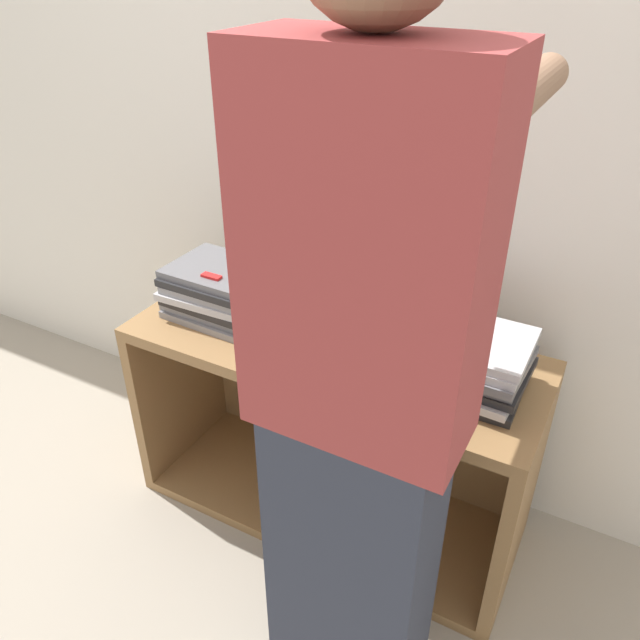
# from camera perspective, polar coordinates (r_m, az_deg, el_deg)

# --- Properties ---
(ground_plane) EXTENTS (12.00, 12.00, 0.00)m
(ground_plane) POSITION_cam_1_polar(r_m,az_deg,el_deg) (2.05, -2.31, -20.77)
(ground_plane) COLOR #9E9384
(wall_back) EXTENTS (8.00, 0.05, 2.40)m
(wall_back) POSITION_cam_1_polar(r_m,az_deg,el_deg) (1.81, 6.43, 17.86)
(wall_back) COLOR silver
(wall_back) RESTS_ON ground_plane
(cart) EXTENTS (1.20, 0.46, 0.65)m
(cart) POSITION_cam_1_polar(r_m,az_deg,el_deg) (1.99, 1.80, -9.18)
(cart) COLOR olive
(cart) RESTS_ON ground_plane
(laptop_open) EXTENTS (0.33, 0.32, 0.23)m
(laptop_open) POSITION_cam_1_polar(r_m,az_deg,el_deg) (1.77, 1.89, -0.14)
(laptop_open) COLOR gray
(laptop_open) RESTS_ON cart
(laptop_stack_left) EXTENTS (0.35, 0.26, 0.15)m
(laptop_stack_left) POSITION_cam_1_polar(r_m,az_deg,el_deg) (1.88, -8.67, 2.53)
(laptop_stack_left) COLOR gray
(laptop_stack_left) RESTS_ON cart
(laptop_stack_right) EXTENTS (0.35, 0.26, 0.15)m
(laptop_stack_right) POSITION_cam_1_polar(r_m,az_deg,el_deg) (1.61, 12.59, -3.46)
(laptop_stack_right) COLOR #232326
(laptop_stack_right) RESTS_ON cart
(person) EXTENTS (0.40, 0.53, 1.74)m
(person) POSITION_cam_1_polar(r_m,az_deg,el_deg) (1.17, 3.73, -7.66)
(person) COLOR #2D3342
(person) RESTS_ON ground_plane
(inventory_tag) EXTENTS (0.06, 0.02, 0.01)m
(inventory_tag) POSITION_cam_1_polar(r_m,az_deg,el_deg) (1.81, -9.90, 3.96)
(inventory_tag) COLOR red
(inventory_tag) RESTS_ON laptop_stack_left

